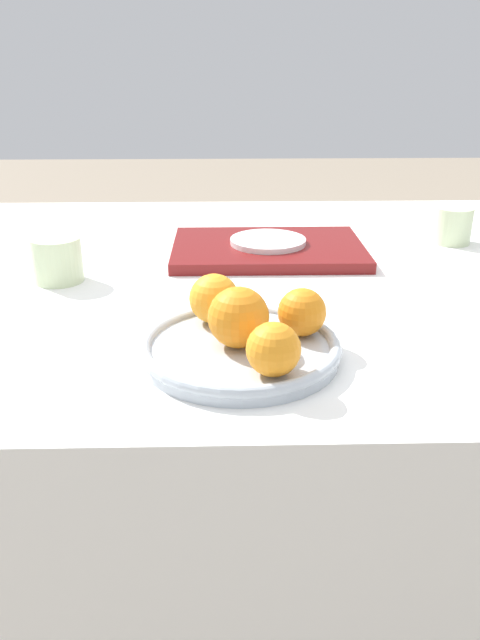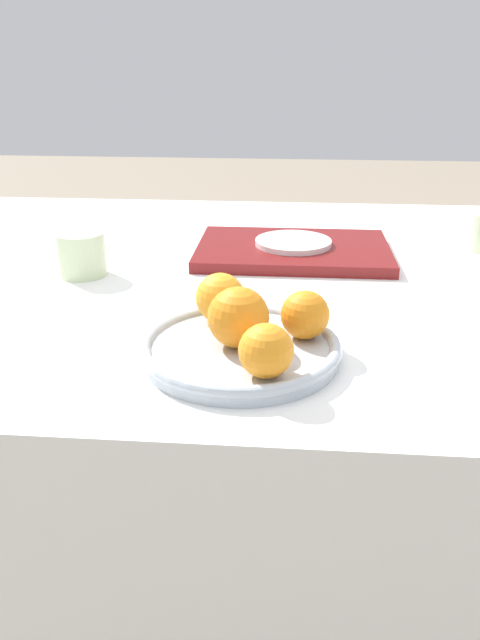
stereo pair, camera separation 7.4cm
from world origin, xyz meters
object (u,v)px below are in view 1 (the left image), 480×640
at_px(orange_2, 215,299).
at_px(fruit_platter, 240,348).
at_px(orange_3, 302,312).
at_px(side_plate, 268,241).
at_px(cup_2, 57,260).
at_px(cup_1, 452,225).
at_px(serving_tray, 268,249).
at_px(orange_0, 238,317).
at_px(orange_1, 273,349).

bearing_deg(orange_2, fruit_platter, -66.65).
relative_size(orange_3, side_plate, 0.43).
height_order(fruit_platter, cup_2, cup_2).
bearing_deg(cup_1, side_plate, -169.59).
relative_size(orange_3, serving_tray, 0.17).
bearing_deg(side_plate, cup_1, 10.41).
relative_size(orange_0, cup_1, 1.00).
distance_m(fruit_platter, orange_3, 0.09).
bearing_deg(orange_1, side_plate, 86.84).
bearing_deg(cup_1, orange_3, -126.96).
distance_m(serving_tray, cup_2, 0.38).
bearing_deg(serving_tray, fruit_platter, -98.32).
xyz_separation_m(orange_3, serving_tray, (-0.02, 0.40, -0.04)).
height_order(orange_1, serving_tray, orange_1).
bearing_deg(orange_3, orange_0, -159.18).
height_order(orange_1, orange_2, orange_2).
xyz_separation_m(serving_tray, side_plate, (0.00, 0.00, 0.01)).
height_order(side_plate, cup_2, cup_2).
relative_size(fruit_platter, cup_1, 3.34).
bearing_deg(fruit_platter, orange_1, -65.38).
xyz_separation_m(fruit_platter, orange_2, (-0.03, 0.07, 0.04)).
distance_m(orange_3, serving_tray, 0.40).
bearing_deg(orange_3, fruit_platter, -159.32).
xyz_separation_m(fruit_platter, side_plate, (0.06, 0.43, 0.01)).
xyz_separation_m(fruit_platter, serving_tray, (0.06, 0.43, -0.00)).
bearing_deg(cup_2, orange_3, -35.06).
bearing_deg(orange_3, cup_1, 53.04).
distance_m(orange_1, cup_1, 0.69).
relative_size(serving_tray, cup_1, 4.73).
height_order(orange_1, cup_1, orange_1).
height_order(fruit_platter, cup_1, cup_1).
distance_m(fruit_platter, orange_0, 0.04).
bearing_deg(orange_2, orange_3, -21.54).
relative_size(fruit_platter, orange_1, 4.05).
relative_size(orange_1, cup_1, 0.82).
height_order(orange_0, side_plate, orange_0).
distance_m(orange_2, serving_tray, 0.37).
height_order(orange_2, cup_1, orange_2).
xyz_separation_m(serving_tray, cup_1, (0.36, 0.07, 0.02)).
xyz_separation_m(orange_0, orange_3, (0.08, 0.03, -0.01)).
xyz_separation_m(orange_2, cup_1, (0.46, 0.42, -0.01)).
height_order(orange_2, side_plate, orange_2).
distance_m(orange_0, serving_tray, 0.43).
height_order(serving_tray, cup_1, cup_1).
bearing_deg(orange_2, serving_tray, 75.15).
height_order(orange_0, orange_2, orange_0).
bearing_deg(serving_tray, cup_2, -158.42).
xyz_separation_m(cup_1, cup_2, (-0.71, -0.21, 0.00)).
distance_m(orange_1, orange_2, 0.16).
bearing_deg(cup_2, cup_1, 16.05).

